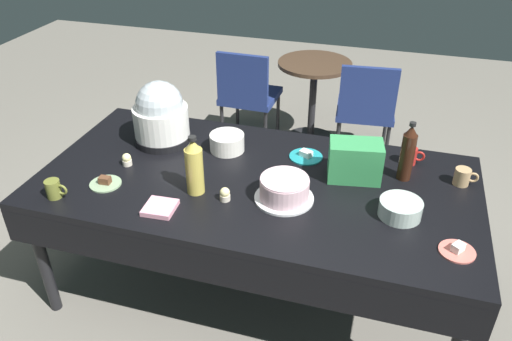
% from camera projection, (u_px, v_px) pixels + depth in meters
% --- Properties ---
extents(ground, '(9.00, 9.00, 0.00)m').
position_uv_depth(ground, '(256.00, 286.00, 2.95)').
color(ground, slate).
extents(potluck_table, '(2.20, 1.10, 0.75)m').
position_uv_depth(potluck_table, '(256.00, 189.00, 2.58)').
color(potluck_table, black).
rests_on(potluck_table, ground).
extents(frosted_layer_cake, '(0.28, 0.28, 0.12)m').
position_uv_depth(frosted_layer_cake, '(284.00, 189.00, 2.37)').
color(frosted_layer_cake, silver).
rests_on(frosted_layer_cake, potluck_table).
extents(slow_cooker, '(0.32, 0.32, 0.36)m').
position_uv_depth(slow_cooker, '(161.00, 115.00, 2.80)').
color(slow_cooker, black).
rests_on(slow_cooker, potluck_table).
extents(glass_salad_bowl, '(0.19, 0.19, 0.08)m').
position_uv_depth(glass_salad_bowl, '(400.00, 209.00, 2.27)').
color(glass_salad_bowl, '#B2C6BC').
rests_on(glass_salad_bowl, potluck_table).
extents(ceramic_snack_bowl, '(0.19, 0.19, 0.10)m').
position_uv_depth(ceramic_snack_bowl, '(227.00, 142.00, 2.77)').
color(ceramic_snack_bowl, silver).
rests_on(ceramic_snack_bowl, potluck_table).
extents(dessert_plate_sage, '(0.16, 0.16, 0.04)m').
position_uv_depth(dessert_plate_sage, '(105.00, 183.00, 2.50)').
color(dessert_plate_sage, '#8CA87F').
rests_on(dessert_plate_sage, potluck_table).
extents(dessert_plate_teal, '(0.18, 0.18, 0.04)m').
position_uv_depth(dessert_plate_teal, '(306.00, 156.00, 2.73)').
color(dessert_plate_teal, teal).
rests_on(dessert_plate_teal, potluck_table).
extents(dessert_plate_coral, '(0.15, 0.15, 0.04)m').
position_uv_depth(dessert_plate_coral, '(457.00, 250.00, 2.08)').
color(dessert_plate_coral, '#E07266').
rests_on(dessert_plate_coral, potluck_table).
extents(cupcake_lemon, '(0.05, 0.05, 0.07)m').
position_uv_depth(cupcake_lemon, '(127.00, 160.00, 2.65)').
color(cupcake_lemon, beige).
rests_on(cupcake_lemon, potluck_table).
extents(cupcake_rose, '(0.05, 0.05, 0.07)m').
position_uv_depth(cupcake_rose, '(378.00, 155.00, 2.69)').
color(cupcake_rose, beige).
rests_on(cupcake_rose, potluck_table).
extents(cupcake_cocoa, '(0.05, 0.05, 0.07)m').
position_uv_depth(cupcake_cocoa, '(142.00, 112.00, 3.13)').
color(cupcake_cocoa, beige).
rests_on(cupcake_cocoa, potluck_table).
extents(cupcake_vanilla, '(0.05, 0.05, 0.07)m').
position_uv_depth(cupcake_vanilla, '(225.00, 194.00, 2.38)').
color(cupcake_vanilla, beige).
rests_on(cupcake_vanilla, potluck_table).
extents(soda_bottle_cola, '(0.07, 0.07, 0.31)m').
position_uv_depth(soda_bottle_cola, '(408.00, 153.00, 2.48)').
color(soda_bottle_cola, '#33190F').
rests_on(soda_bottle_cola, potluck_table).
extents(soda_bottle_ginger_ale, '(0.09, 0.09, 0.30)m').
position_uv_depth(soda_bottle_ginger_ale, '(194.00, 167.00, 2.38)').
color(soda_bottle_ginger_ale, gold).
rests_on(soda_bottle_ginger_ale, potluck_table).
extents(coffee_mug_tan, '(0.12, 0.08, 0.09)m').
position_uv_depth(coffee_mug_tan, '(463.00, 177.00, 2.49)').
color(coffee_mug_tan, tan).
rests_on(coffee_mug_tan, potluck_table).
extents(coffee_mug_olive, '(0.11, 0.07, 0.09)m').
position_uv_depth(coffee_mug_olive, '(54.00, 189.00, 2.39)').
color(coffee_mug_olive, olive).
rests_on(coffee_mug_olive, potluck_table).
extents(coffee_mug_red, '(0.11, 0.07, 0.09)m').
position_uv_depth(coffee_mug_red, '(411.00, 156.00, 2.65)').
color(coffee_mug_red, '#B2231E').
rests_on(coffee_mug_red, potluck_table).
extents(soda_carton, '(0.28, 0.20, 0.20)m').
position_uv_depth(soda_carton, '(355.00, 161.00, 2.51)').
color(soda_carton, '#338C4C').
rests_on(soda_carton, potluck_table).
extents(paper_napkin_stack, '(0.15, 0.15, 0.02)m').
position_uv_depth(paper_napkin_stack, '(160.00, 208.00, 2.32)').
color(paper_napkin_stack, pink).
rests_on(paper_napkin_stack, potluck_table).
extents(maroon_chair_left, '(0.45, 0.45, 0.85)m').
position_uv_depth(maroon_chair_left, '(248.00, 92.00, 4.13)').
color(maroon_chair_left, navy).
rests_on(maroon_chair_left, ground).
extents(maroon_chair_right, '(0.48, 0.48, 0.85)m').
position_uv_depth(maroon_chair_right, '(366.00, 106.00, 3.90)').
color(maroon_chair_right, navy).
rests_on(maroon_chair_right, ground).
extents(round_cafe_table, '(0.60, 0.60, 0.72)m').
position_uv_depth(round_cafe_table, '(313.00, 88.00, 4.19)').
color(round_cafe_table, '#473323').
rests_on(round_cafe_table, ground).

